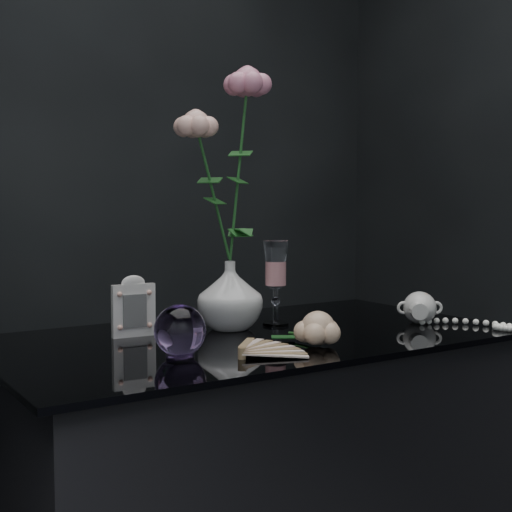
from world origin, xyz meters
TOP-DOWN VIEW (x-y plane):
  - vase at (-0.01, 0.12)m, footprint 0.15×0.15m
  - wine_glass at (0.10, 0.12)m, footprint 0.07×0.07m
  - picture_frame at (-0.22, 0.16)m, footprint 0.10×0.08m
  - paperweight at (-0.22, -0.06)m, footprint 0.10×0.10m
  - paper_fan at (-0.14, -0.13)m, footprint 0.25×0.21m
  - loose_rose at (0.03, -0.12)m, footprint 0.16×0.20m
  - pearl_jar at (0.38, -0.04)m, footprint 0.35×0.36m
  - roses at (-0.02, 0.12)m, footprint 0.20×0.11m

SIDE VIEW (x-z plane):
  - paper_fan at x=-0.14m, z-range 0.76..0.79m
  - loose_rose at x=0.03m, z-range 0.76..0.83m
  - pearl_jar at x=0.38m, z-range 0.76..0.84m
  - paperweight at x=-0.22m, z-range 0.76..0.85m
  - picture_frame at x=-0.22m, z-range 0.76..0.89m
  - vase at x=-0.01m, z-range 0.76..0.91m
  - wine_glass at x=0.10m, z-range 0.76..0.95m
  - roses at x=-0.02m, z-range 0.88..1.34m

